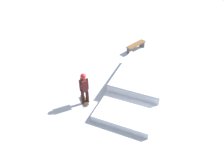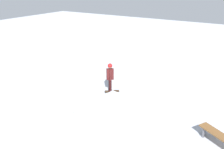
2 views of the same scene
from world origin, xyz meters
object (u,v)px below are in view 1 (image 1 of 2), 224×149
(skate_ramp, at_px, (140,82))
(park_bench, at_px, (136,46))
(skateboard, at_px, (84,100))
(skater, at_px, (84,87))

(skate_ramp, bearing_deg, park_bench, -159.81)
(skate_ramp, height_order, skateboard, skate_ramp)
(skater, height_order, skateboard, skater)
(skate_ramp, height_order, park_bench, skate_ramp)
(skate_ramp, distance_m, skater, 3.08)
(skateboard, height_order, park_bench, park_bench)
(park_bench, bearing_deg, skate_ramp, 12.18)
(skateboard, distance_m, park_bench, 5.90)
(skater, relative_size, skateboard, 2.31)
(skate_ramp, relative_size, skater, 3.31)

